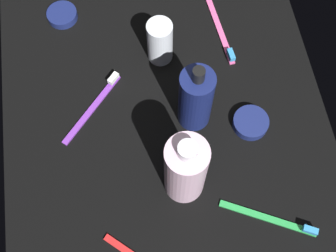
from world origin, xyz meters
TOP-DOWN VIEW (x-y plane):
  - ground_plane at (0.00, 0.00)cm, footprint 84.00×64.00cm
  - lotion_bottle at (-2.50, 5.55)cm, footprint 6.37×6.37cm
  - bodywash_bottle at (10.89, 1.22)cm, footprint 7.29×7.29cm
  - deodorant_stick at (-17.49, 1.21)cm, footprint 5.17×5.17cm
  - toothbrush_purple at (-8.14, -13.47)cm, footprint 14.09×13.03cm
  - toothbrush_pink at (-20.77, 15.01)cm, footprint 18.03×3.00cm
  - toothbrush_green at (20.24, 16.08)cm, footprint 9.38×16.52cm
  - cream_tin_left at (-30.66, -18.40)cm, footprint 6.55×6.55cm
  - cream_tin_right at (1.07, 16.24)cm, footprint 6.99×6.99cm

SIDE VIEW (x-z plane):
  - ground_plane at x=0.00cm, z-range -1.20..0.00cm
  - toothbrush_purple at x=-8.14cm, z-range -0.44..1.66cm
  - toothbrush_pink at x=-20.77cm, z-range -0.44..1.66cm
  - toothbrush_green at x=20.24cm, z-range -0.44..1.66cm
  - cream_tin_left at x=-30.66cm, z-range 0.00..1.73cm
  - cream_tin_right at x=1.07cm, z-range 0.00..1.92cm
  - deodorant_stick at x=-17.49cm, z-range 0.00..10.51cm
  - lotion_bottle at x=-2.50cm, z-range -1.21..16.87cm
  - bodywash_bottle at x=10.89cm, z-range -0.87..18.60cm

